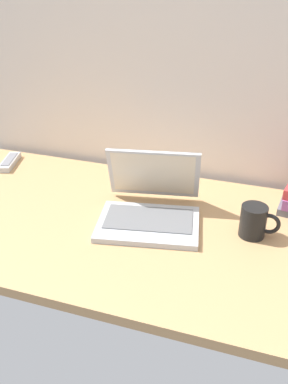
{
  "coord_description": "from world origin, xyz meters",
  "views": [
    {
      "loc": [
        0.36,
        -1.04,
        0.75
      ],
      "look_at": [
        0.01,
        0.0,
        0.15
      ],
      "focal_mm": 39.2,
      "sensor_mm": 36.0,
      "label": 1
    }
  ],
  "objects": [
    {
      "name": "coffee_mug",
      "position": [
        0.34,
        0.05,
        0.08
      ],
      "size": [
        0.12,
        0.08,
        0.1
      ],
      "color": "black",
      "rests_on": "desk"
    },
    {
      "name": "laptop",
      "position": [
        0.02,
        0.05,
        0.07
      ],
      "size": [
        0.36,
        0.35,
        0.21
      ],
      "color": "#B2B5BA",
      "rests_on": "desk"
    },
    {
      "name": "remote_control_near",
      "position": [
        -0.64,
        0.25,
        0.04
      ],
      "size": [
        0.09,
        0.17,
        0.02
      ],
      "color": "#B7B7B7",
      "rests_on": "desk"
    },
    {
      "name": "desk",
      "position": [
        0.0,
        0.0,
        0.01
      ],
      "size": [
        1.6,
        0.76,
        0.03
      ],
      "color": "tan",
      "rests_on": "ground"
    }
  ]
}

